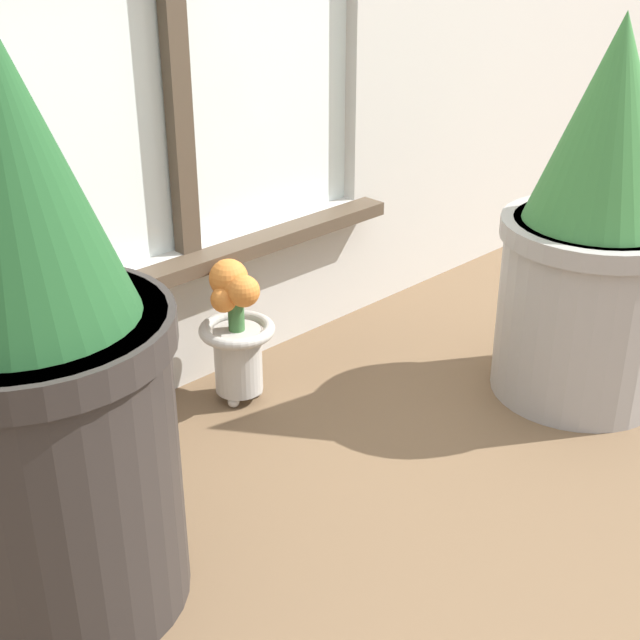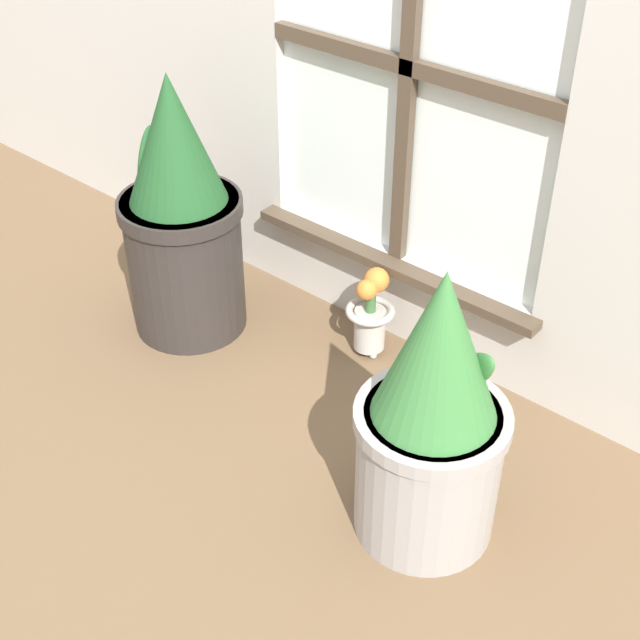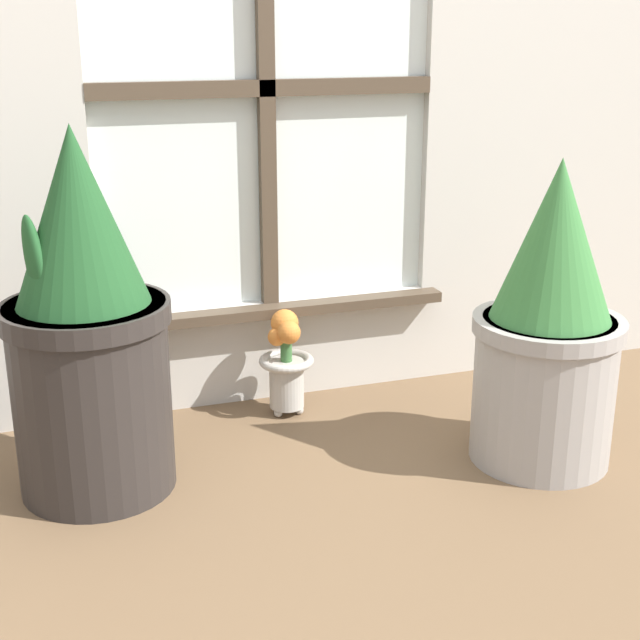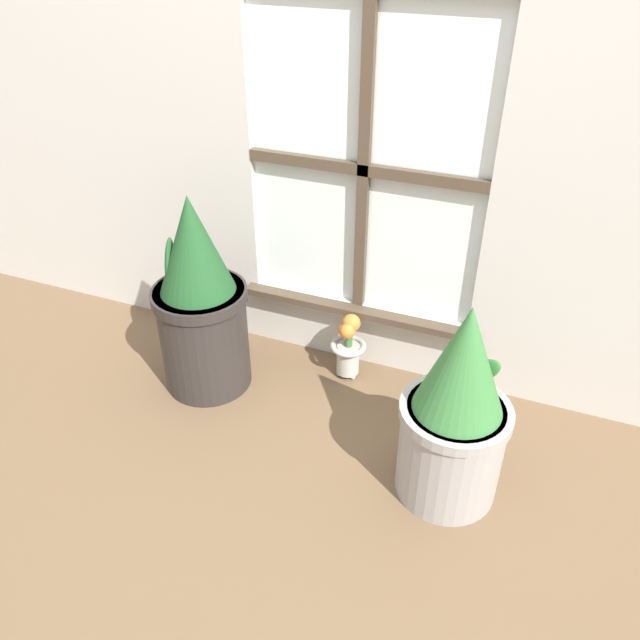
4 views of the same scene
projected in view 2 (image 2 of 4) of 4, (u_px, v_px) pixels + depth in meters
ground_plane at (228, 458)px, 1.99m from camera, size 10.00×10.00×0.00m
potted_plant_left at (181, 219)px, 2.22m from camera, size 0.31×0.31×0.70m
potted_plant_right at (433, 420)px, 1.68m from camera, size 0.30×0.30×0.62m
flower_vase at (370, 310)px, 2.23m from camera, size 0.13×0.13×0.25m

